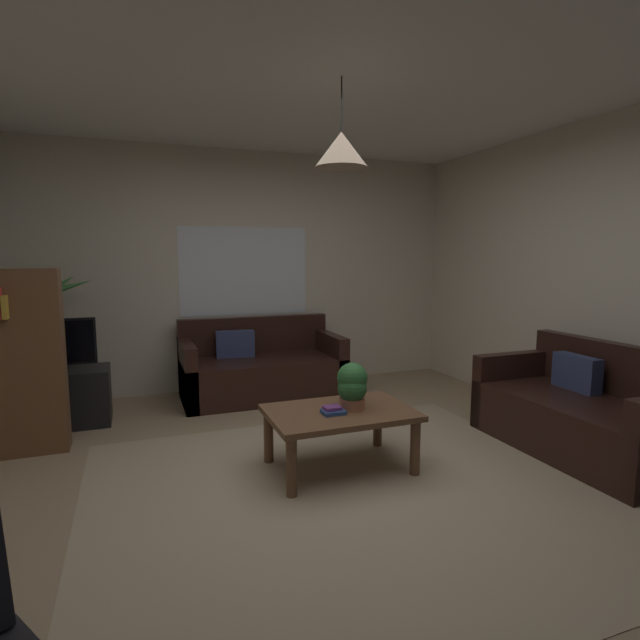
{
  "coord_description": "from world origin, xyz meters",
  "views": [
    {
      "loc": [
        -1.21,
        -2.9,
        1.5
      ],
      "look_at": [
        0.0,
        0.3,
        1.05
      ],
      "focal_mm": 27.91,
      "sensor_mm": 36.0,
      "label": 1
    }
  ],
  "objects_px": {
    "coffee_table": "(340,419)",
    "tv_stand": "(55,399)",
    "potted_plant_on_table": "(352,385)",
    "couch_under_window": "(261,371)",
    "tv": "(51,345)",
    "book_on_table_1": "(332,408)",
    "remote_on_table_0": "(347,407)",
    "bookshelf_corner": "(11,361)",
    "couch_right_side": "(583,416)",
    "book_on_table_0": "(333,412)",
    "pendant_lamp": "(341,149)",
    "potted_palm_corner": "(43,342)"
  },
  "relations": [
    {
      "from": "couch_under_window",
      "to": "tv_stand",
      "type": "distance_m",
      "value": 1.94
    },
    {
      "from": "book_on_table_1",
      "to": "potted_plant_on_table",
      "type": "relative_size",
      "value": 0.35
    },
    {
      "from": "couch_right_side",
      "to": "potted_plant_on_table",
      "type": "distance_m",
      "value": 1.84
    },
    {
      "from": "couch_right_side",
      "to": "book_on_table_0",
      "type": "xyz_separation_m",
      "value": [
        -1.94,
        0.31,
        0.16
      ]
    },
    {
      "from": "book_on_table_0",
      "to": "potted_palm_corner",
      "type": "bearing_deg",
      "value": 133.4
    },
    {
      "from": "coffee_table",
      "to": "tv_stand",
      "type": "bearing_deg",
      "value": 139.83
    },
    {
      "from": "couch_under_window",
      "to": "bookshelf_corner",
      "type": "relative_size",
      "value": 1.18
    },
    {
      "from": "couch_under_window",
      "to": "couch_right_side",
      "type": "relative_size",
      "value": 1.08
    },
    {
      "from": "couch_right_side",
      "to": "bookshelf_corner",
      "type": "height_order",
      "value": "bookshelf_corner"
    },
    {
      "from": "bookshelf_corner",
      "to": "tv_stand",
      "type": "bearing_deg",
      "value": 72.57
    },
    {
      "from": "tv_stand",
      "to": "potted_palm_corner",
      "type": "bearing_deg",
      "value": 106.9
    },
    {
      "from": "remote_on_table_0",
      "to": "bookshelf_corner",
      "type": "height_order",
      "value": "bookshelf_corner"
    },
    {
      "from": "couch_right_side",
      "to": "pendant_lamp",
      "type": "height_order",
      "value": "pendant_lamp"
    },
    {
      "from": "tv",
      "to": "bookshelf_corner",
      "type": "distance_m",
      "value": 0.6
    },
    {
      "from": "tv",
      "to": "remote_on_table_0",
      "type": "bearing_deg",
      "value": -38.55
    },
    {
      "from": "book_on_table_0",
      "to": "pendant_lamp",
      "type": "height_order",
      "value": "pendant_lamp"
    },
    {
      "from": "pendant_lamp",
      "to": "remote_on_table_0",
      "type": "bearing_deg",
      "value": 18.1
    },
    {
      "from": "potted_palm_corner",
      "to": "book_on_table_1",
      "type": "bearing_deg",
      "value": -46.53
    },
    {
      "from": "coffee_table",
      "to": "remote_on_table_0",
      "type": "xyz_separation_m",
      "value": [
        0.07,
        0.02,
        0.08
      ]
    },
    {
      "from": "book_on_table_1",
      "to": "potted_plant_on_table",
      "type": "bearing_deg",
      "value": 15.84
    },
    {
      "from": "coffee_table",
      "to": "tv",
      "type": "height_order",
      "value": "tv"
    },
    {
      "from": "coffee_table",
      "to": "book_on_table_1",
      "type": "xyz_separation_m",
      "value": [
        -0.08,
        -0.05,
        0.11
      ]
    },
    {
      "from": "couch_right_side",
      "to": "coffee_table",
      "type": "bearing_deg",
      "value": -101.18
    },
    {
      "from": "tv",
      "to": "book_on_table_1",
      "type": "bearing_deg",
      "value": -41.84
    },
    {
      "from": "book_on_table_1",
      "to": "tv",
      "type": "bearing_deg",
      "value": 138.16
    },
    {
      "from": "couch_under_window",
      "to": "book_on_table_0",
      "type": "relative_size",
      "value": 10.81
    },
    {
      "from": "book_on_table_0",
      "to": "book_on_table_1",
      "type": "bearing_deg",
      "value": 112.82
    },
    {
      "from": "remote_on_table_0",
      "to": "potted_plant_on_table",
      "type": "distance_m",
      "value": 0.16
    },
    {
      "from": "remote_on_table_0",
      "to": "potted_plant_on_table",
      "type": "xyz_separation_m",
      "value": [
        0.03,
        -0.03,
        0.16
      ]
    },
    {
      "from": "potted_plant_on_table",
      "to": "bookshelf_corner",
      "type": "height_order",
      "value": "bookshelf_corner"
    },
    {
      "from": "couch_right_side",
      "to": "tv",
      "type": "height_order",
      "value": "tv"
    },
    {
      "from": "potted_plant_on_table",
      "to": "tv",
      "type": "bearing_deg",
      "value": 141.37
    },
    {
      "from": "remote_on_table_0",
      "to": "tv_stand",
      "type": "height_order",
      "value": "tv_stand"
    },
    {
      "from": "potted_plant_on_table",
      "to": "couch_under_window",
      "type": "bearing_deg",
      "value": 94.84
    },
    {
      "from": "tv",
      "to": "potted_plant_on_table",
      "type": "bearing_deg",
      "value": -38.63
    },
    {
      "from": "book_on_table_1",
      "to": "potted_plant_on_table",
      "type": "xyz_separation_m",
      "value": [
        0.17,
        0.05,
        0.13
      ]
    },
    {
      "from": "tv_stand",
      "to": "potted_palm_corner",
      "type": "distance_m",
      "value": 0.62
    },
    {
      "from": "couch_under_window",
      "to": "tv_stand",
      "type": "height_order",
      "value": "couch_under_window"
    },
    {
      "from": "book_on_table_1",
      "to": "remote_on_table_0",
      "type": "bearing_deg",
      "value": 27.14
    },
    {
      "from": "couch_right_side",
      "to": "potted_plant_on_table",
      "type": "relative_size",
      "value": 4.71
    },
    {
      "from": "tv_stand",
      "to": "coffee_table",
      "type": "bearing_deg",
      "value": -40.17
    },
    {
      "from": "book_on_table_0",
      "to": "remote_on_table_0",
      "type": "distance_m",
      "value": 0.16
    },
    {
      "from": "book_on_table_0",
      "to": "potted_palm_corner",
      "type": "relative_size",
      "value": 0.11
    },
    {
      "from": "book_on_table_1",
      "to": "coffee_table",
      "type": "bearing_deg",
      "value": 33.67
    },
    {
      "from": "couch_right_side",
      "to": "pendant_lamp",
      "type": "xyz_separation_m",
      "value": [
        -1.86,
        0.37,
        1.9
      ]
    },
    {
      "from": "coffee_table",
      "to": "tv",
      "type": "xyz_separation_m",
      "value": [
        -1.99,
        1.66,
        0.37
      ]
    },
    {
      "from": "potted_palm_corner",
      "to": "potted_plant_on_table",
      "type": "bearing_deg",
      "value": -43.6
    },
    {
      "from": "potted_palm_corner",
      "to": "pendant_lamp",
      "type": "xyz_separation_m",
      "value": [
        2.12,
        -2.1,
        1.49
      ]
    },
    {
      "from": "potted_palm_corner",
      "to": "pendant_lamp",
      "type": "height_order",
      "value": "pendant_lamp"
    },
    {
      "from": "potted_plant_on_table",
      "to": "tv",
      "type": "distance_m",
      "value": 2.67
    }
  ]
}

